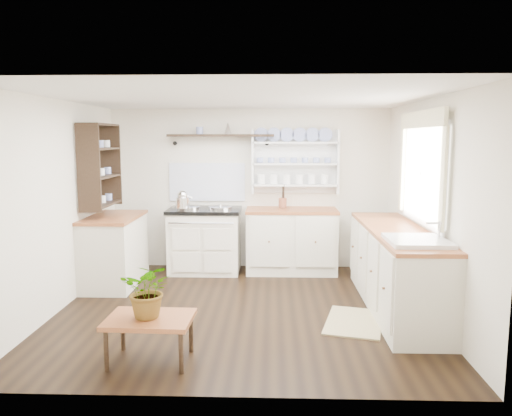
# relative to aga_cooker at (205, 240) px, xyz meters

# --- Properties ---
(floor) EXTENTS (4.00, 3.80, 0.01)m
(floor) POSITION_rel_aga_cooker_xyz_m (0.62, -1.57, -0.46)
(floor) COLOR black
(floor) RESTS_ON ground
(wall_back) EXTENTS (4.00, 0.02, 2.30)m
(wall_back) POSITION_rel_aga_cooker_xyz_m (0.62, 0.33, 0.69)
(wall_back) COLOR silver
(wall_back) RESTS_ON ground
(wall_right) EXTENTS (0.02, 3.80, 2.30)m
(wall_right) POSITION_rel_aga_cooker_xyz_m (2.62, -1.57, 0.69)
(wall_right) COLOR silver
(wall_right) RESTS_ON ground
(wall_left) EXTENTS (0.02, 3.80, 2.30)m
(wall_left) POSITION_rel_aga_cooker_xyz_m (-1.38, -1.57, 0.69)
(wall_left) COLOR silver
(wall_left) RESTS_ON ground
(ceiling) EXTENTS (4.00, 3.80, 0.01)m
(ceiling) POSITION_rel_aga_cooker_xyz_m (0.62, -1.57, 1.84)
(ceiling) COLOR white
(ceiling) RESTS_ON wall_back
(window) EXTENTS (0.08, 1.55, 1.22)m
(window) POSITION_rel_aga_cooker_xyz_m (2.57, -1.42, 1.10)
(window) COLOR white
(window) RESTS_ON wall_right
(aga_cooker) EXTENTS (1.01, 0.70, 0.93)m
(aga_cooker) POSITION_rel_aga_cooker_xyz_m (0.00, 0.00, 0.00)
(aga_cooker) COLOR white
(aga_cooker) RESTS_ON floor
(back_cabinets) EXTENTS (1.27, 0.63, 0.90)m
(back_cabinets) POSITION_rel_aga_cooker_xyz_m (1.22, 0.03, -0.00)
(back_cabinets) COLOR beige
(back_cabinets) RESTS_ON floor
(right_cabinets) EXTENTS (0.62, 2.43, 0.90)m
(right_cabinets) POSITION_rel_aga_cooker_xyz_m (2.32, -1.47, -0.00)
(right_cabinets) COLOR beige
(right_cabinets) RESTS_ON floor
(belfast_sink) EXTENTS (0.55, 0.60, 0.45)m
(belfast_sink) POSITION_rel_aga_cooker_xyz_m (2.32, -2.22, 0.34)
(belfast_sink) COLOR white
(belfast_sink) RESTS_ON right_cabinets
(left_cabinets) EXTENTS (0.62, 1.13, 0.90)m
(left_cabinets) POSITION_rel_aga_cooker_xyz_m (-1.08, -0.67, -0.00)
(left_cabinets) COLOR beige
(left_cabinets) RESTS_ON floor
(plate_rack) EXTENTS (1.20, 0.22, 0.90)m
(plate_rack) POSITION_rel_aga_cooker_xyz_m (1.27, 0.29, 1.09)
(plate_rack) COLOR white
(plate_rack) RESTS_ON wall_back
(high_shelf) EXTENTS (1.50, 0.29, 0.16)m
(high_shelf) POSITION_rel_aga_cooker_xyz_m (0.22, 0.21, 1.45)
(high_shelf) COLOR black
(high_shelf) RESTS_ON wall_back
(left_shelving) EXTENTS (0.28, 0.80, 1.05)m
(left_shelving) POSITION_rel_aga_cooker_xyz_m (-1.22, -0.67, 1.09)
(left_shelving) COLOR black
(left_shelving) RESTS_ON wall_left
(kettle) EXTENTS (0.19, 0.19, 0.23)m
(kettle) POSITION_rel_aga_cooker_xyz_m (-0.28, -0.12, 0.59)
(kettle) COLOR silver
(kettle) RESTS_ON aga_cooker
(utensil_crock) EXTENTS (0.11, 0.11, 0.13)m
(utensil_crock) POSITION_rel_aga_cooker_xyz_m (1.10, 0.11, 0.52)
(utensil_crock) COLOR brown
(utensil_crock) RESTS_ON back_cabinets
(center_table) EXTENTS (0.73, 0.53, 0.39)m
(center_table) POSITION_rel_aga_cooker_xyz_m (-0.07, -2.89, -0.12)
(center_table) COLOR brown
(center_table) RESTS_ON floor
(potted_plant) EXTENTS (0.44, 0.38, 0.47)m
(potted_plant) POSITION_rel_aga_cooker_xyz_m (-0.07, -2.89, 0.16)
(potted_plant) COLOR #3F7233
(potted_plant) RESTS_ON center_table
(floor_rug) EXTENTS (0.74, 0.96, 0.02)m
(floor_rug) POSITION_rel_aga_cooker_xyz_m (1.80, -1.94, -0.45)
(floor_rug) COLOR olive
(floor_rug) RESTS_ON floor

